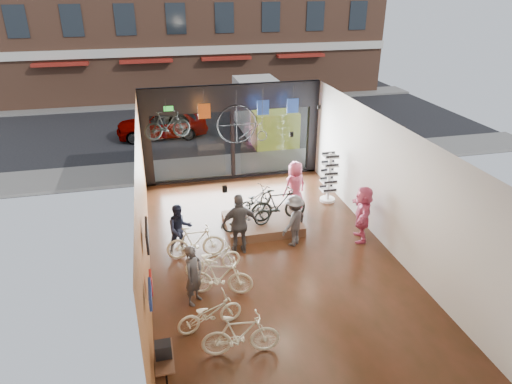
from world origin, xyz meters
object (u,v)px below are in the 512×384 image
object	(u,v)px
floor_bike_2	(210,313)
display_bike_mid	(279,205)
floor_bike_4	(213,259)
customer_3	(294,221)
floor_bike_3	(220,277)
customer_1	(180,229)
box_truck	(265,112)
floor_bike_1	(241,335)
display_bike_right	(255,200)
hung_bike	(167,125)
display_platform	(262,223)
customer_5	(363,214)
floor_bike_5	(195,242)
penny_farthing	(245,125)
customer_4	(295,186)
customer_2	(240,224)
sunglasses_rack	(329,177)
street_car	(162,123)
display_bike_left	(246,217)
customer_0	(194,275)

from	to	relation	value
floor_bike_2	display_bike_mid	world-z (taller)	display_bike_mid
floor_bike_4	customer_3	size ratio (longest dim) A/B	0.97
floor_bike_3	customer_1	bearing A→B (deg)	36.06
box_truck	customer_3	xyz separation A→B (m)	(-1.81, -10.54, -0.46)
floor_bike_1	display_bike_mid	xyz separation A→B (m)	(2.29, 5.13, 0.34)
display_bike_right	hung_bike	world-z (taller)	hung_bike
display_platform	customer_5	bearing A→B (deg)	-26.60
floor_bike_2	hung_bike	bearing A→B (deg)	-9.81
floor_bike_5	floor_bike_4	bearing A→B (deg)	-154.02
box_truck	customer_1	world-z (taller)	box_truck
customer_1	penny_farthing	size ratio (longest dim) A/B	0.85
customer_1	customer_4	size ratio (longest dim) A/B	0.87
customer_2	sunglasses_rack	world-z (taller)	customer_2
penny_farthing	hung_bike	world-z (taller)	hung_bike
display_platform	display_bike_mid	xyz separation A→B (m)	(0.50, -0.13, 0.70)
floor_bike_4	customer_3	xyz separation A→B (m)	(2.60, 0.88, 0.40)
customer_5	display_bike_right	bearing A→B (deg)	-105.89
floor_bike_2	display_bike_mid	bearing A→B (deg)	-47.08
street_car	floor_bike_2	size ratio (longest dim) A/B	2.90
display_bike_left	customer_3	xyz separation A→B (m)	(1.29, -0.76, 0.10)
display_bike_mid	customer_0	xyz separation A→B (m)	(-3.06, -3.15, -0.04)
customer_2	penny_farthing	xyz separation A→B (m)	(1.14, 4.56, 1.56)
floor_bike_2	display_bike_right	bearing A→B (deg)	-37.30
floor_bike_1	display_bike_mid	distance (m)	5.63
box_truck	floor_bike_3	size ratio (longest dim) A/B	3.81
floor_bike_1	customer_0	world-z (taller)	customer_0
display_platform	hung_bike	xyz separation A→B (m)	(-2.69, 2.53, 2.78)
display_bike_left	customer_0	bearing A→B (deg)	134.47
display_platform	penny_farthing	distance (m)	4.03
customer_0	customer_2	bearing A→B (deg)	2.26
box_truck	floor_bike_2	distance (m)	14.48
display_bike_mid	penny_farthing	distance (m)	3.80
display_bike_mid	floor_bike_1	bearing A→B (deg)	154.59
display_bike_left	customer_2	world-z (taller)	customer_2
display_bike_left	display_bike_mid	distance (m)	1.18
customer_4	hung_bike	distance (m)	4.83
floor_bike_1	floor_bike_5	world-z (taller)	floor_bike_1
street_car	penny_farthing	xyz separation A→B (m)	(2.82, -7.06, 1.73)
customer_5	hung_bike	distance (m)	7.06
box_truck	street_car	bearing A→B (deg)	169.03
floor_bike_5	customer_2	world-z (taller)	customer_2
display_platform	floor_bike_5	bearing A→B (deg)	-151.63
customer_5	sunglasses_rack	bearing A→B (deg)	-160.31
display_bike_left	display_platform	bearing A→B (deg)	-64.78
box_truck	display_bike_right	bearing A→B (deg)	-106.42
display_platform	customer_1	world-z (taller)	customer_1
floor_bike_5	customer_2	size ratio (longest dim) A/B	0.89
floor_bike_4	display_bike_mid	world-z (taller)	display_bike_mid
floor_bike_5	penny_farthing	world-z (taller)	penny_farthing
street_car	hung_bike	distance (m)	8.09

